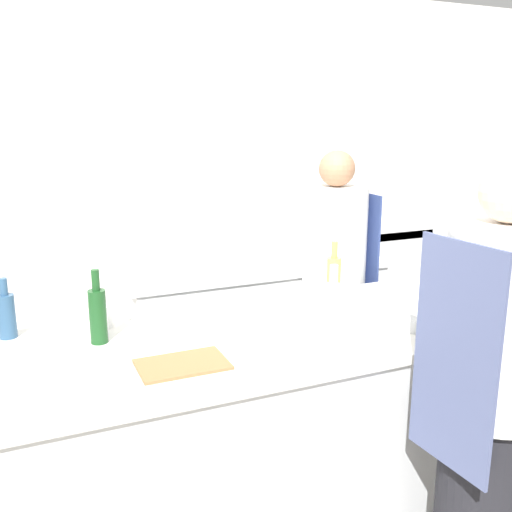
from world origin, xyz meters
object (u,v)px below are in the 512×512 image
object	(u,v)px
oven_range	(370,282)
bottle_wine	(334,277)
bottle_olive_oil	(6,314)
chef_at_stove	(334,289)
cup	(101,316)
bottle_vinegar	(485,283)
bowl_ceramic_blue	(383,301)
stockpot	(305,244)
bottle_sauce	(98,314)
chef_at_prep_near	(490,396)
bowl_prep_small	(428,321)
bottle_cooking_oil	(333,307)
bowl_mixing_large	(268,325)

from	to	relation	value
oven_range	bottle_wine	bearing A→B (deg)	-130.56
bottle_olive_oil	bottle_wine	size ratio (longest dim) A/B	0.85
chef_at_stove	cup	size ratio (longest dim) A/B	16.47
bottle_vinegar	bowl_ceramic_blue	world-z (taller)	bottle_vinegar
bottle_vinegar	stockpot	xyz separation A→B (m)	(-0.37, 1.18, -0.01)
bottle_sauce	stockpot	distance (m)	1.71
chef_at_prep_near	bowl_prep_small	world-z (taller)	chef_at_prep_near
bottle_vinegar	bottle_wine	size ratio (longest dim) A/B	0.95
bottle_olive_oil	bowl_ceramic_blue	xyz separation A→B (m)	(1.69, -0.29, -0.07)
bottle_sauce	stockpot	xyz separation A→B (m)	(1.44, 0.92, -0.02)
bottle_cooking_oil	bowl_prep_small	size ratio (longest dim) A/B	1.25
cup	stockpot	xyz separation A→B (m)	(1.41, 0.73, 0.06)
chef_at_stove	bottle_sauce	size ratio (longest dim) A/B	5.29
bottle_sauce	bottle_vinegar	bearing A→B (deg)	-8.27
bottle_wine	chef_at_stove	bearing A→B (deg)	58.29
chef_at_prep_near	bowl_ceramic_blue	world-z (taller)	chef_at_prep_near
bottle_wine	cup	xyz separation A→B (m)	(-1.14, 0.08, -0.07)
oven_range	bottle_sauce	bearing A→B (deg)	-147.22
bottle_wine	bowl_ceramic_blue	distance (m)	0.27
chef_at_stove	bowl_prep_small	size ratio (longest dim) A/B	6.72
bottle_olive_oil	bowl_prep_small	world-z (taller)	bottle_olive_oil
oven_range	bottle_olive_oil	world-z (taller)	bottle_olive_oil
bottle_wine	chef_at_prep_near	bearing A→B (deg)	-86.04
chef_at_stove	bottle_olive_oil	distance (m)	1.84
bottle_cooking_oil	chef_at_prep_near	bearing A→B (deg)	-61.46
chef_at_prep_near	bottle_vinegar	xyz separation A→B (m)	(0.57, 0.62, 0.20)
bottle_wine	bottle_vinegar	bearing A→B (deg)	-30.45
chef_at_stove	bottle_olive_oil	world-z (taller)	chef_at_stove
chef_at_prep_near	cup	xyz separation A→B (m)	(-1.21, 1.06, 0.13)
oven_range	bottle_olive_oil	xyz separation A→B (m)	(-2.75, -1.34, 0.53)
oven_range	cup	size ratio (longest dim) A/B	9.90
chef_at_stove	stockpot	distance (m)	0.42
oven_range	chef_at_prep_near	xyz separation A→B (m)	(-1.17, -2.43, 0.34)
bowl_prep_small	bowl_ceramic_blue	size ratio (longest dim) A/B	0.89
chef_at_stove	stockpot	world-z (taller)	chef_at_stove
bottle_cooking_oil	bowl_ceramic_blue	world-z (taller)	bottle_cooking_oil
bottle_sauce	bowl_mixing_large	xyz separation A→B (m)	(0.69, -0.16, -0.09)
bowl_mixing_large	chef_at_stove	bearing A→B (deg)	43.25
bottle_cooking_oil	bottle_sauce	world-z (taller)	bottle_sauce
chef_at_stove	bowl_prep_small	distance (m)	0.97
bowl_prep_small	stockpot	bearing A→B (deg)	86.17
bottle_olive_oil	cup	distance (m)	0.38
bottle_vinegar	bowl_prep_small	xyz separation A→B (m)	(-0.45, -0.14, -0.09)
chef_at_stove	bowl_mixing_large	size ratio (longest dim) A/B	6.77
bottle_olive_oil	stockpot	xyz separation A→B (m)	(1.79, 0.71, 0.00)
oven_range	cup	xyz separation A→B (m)	(-2.37, -1.37, 0.47)
bowl_prep_small	bowl_ceramic_blue	bearing A→B (deg)	91.81
bottle_vinegar	cup	world-z (taller)	bottle_vinegar
bottle_vinegar	bottle_cooking_oil	world-z (taller)	bottle_cooking_oil
bowl_ceramic_blue	stockpot	xyz separation A→B (m)	(0.10, 1.00, 0.07)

